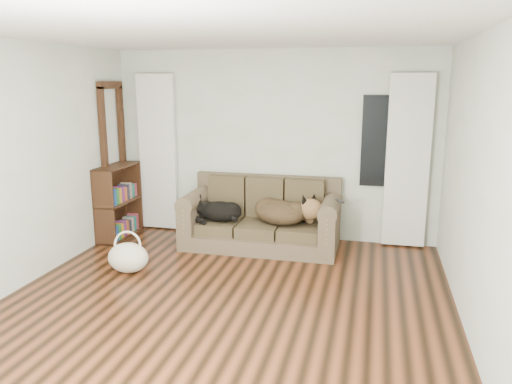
% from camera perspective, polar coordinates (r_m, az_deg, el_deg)
% --- Properties ---
extents(floor, '(5.00, 5.00, 0.00)m').
position_cam_1_polar(floor, '(4.99, -4.19, -13.37)').
color(floor, black).
rests_on(floor, ground).
extents(ceiling, '(5.00, 5.00, 0.00)m').
position_cam_1_polar(ceiling, '(4.50, -4.75, 17.91)').
color(ceiling, white).
rests_on(ceiling, ground).
extents(wall_back, '(4.50, 0.04, 2.60)m').
position_cam_1_polar(wall_back, '(6.96, 1.96, 5.35)').
color(wall_back, silver).
rests_on(wall_back, ground).
extents(wall_left, '(0.04, 5.00, 2.60)m').
position_cam_1_polar(wall_left, '(5.68, -26.61, 2.35)').
color(wall_left, silver).
rests_on(wall_left, ground).
extents(wall_right, '(0.04, 5.00, 2.60)m').
position_cam_1_polar(wall_right, '(4.43, 24.43, -0.02)').
color(wall_right, silver).
rests_on(wall_right, ground).
extents(curtain_left, '(0.55, 0.08, 2.25)m').
position_cam_1_polar(curtain_left, '(7.43, -11.16, 4.43)').
color(curtain_left, white).
rests_on(curtain_left, ground).
extents(curtain_right, '(0.55, 0.08, 2.25)m').
position_cam_1_polar(curtain_right, '(6.77, 16.92, 3.32)').
color(curtain_right, white).
rests_on(curtain_right, ground).
extents(window_pane, '(0.50, 0.03, 1.20)m').
position_cam_1_polar(window_pane, '(6.77, 14.07, 5.63)').
color(window_pane, black).
rests_on(window_pane, wall_back).
extents(door_casing, '(0.07, 0.60, 2.10)m').
position_cam_1_polar(door_casing, '(7.35, -15.88, 3.30)').
color(door_casing, black).
rests_on(door_casing, ground).
extents(sofa, '(2.04, 0.88, 0.83)m').
position_cam_1_polar(sofa, '(6.63, 0.57, -2.51)').
color(sofa, brown).
rests_on(sofa, floor).
extents(dog_black_lab, '(0.70, 0.56, 0.26)m').
position_cam_1_polar(dog_black_lab, '(6.68, -4.48, -2.17)').
color(dog_black_lab, black).
rests_on(dog_black_lab, sofa).
extents(dog_shepherd, '(0.94, 0.85, 0.34)m').
position_cam_1_polar(dog_shepherd, '(6.52, 3.14, -2.43)').
color(dog_shepherd, black).
rests_on(dog_shepherd, sofa).
extents(tv_remote, '(0.12, 0.19, 0.02)m').
position_cam_1_polar(tv_remote, '(6.22, 9.57, -1.03)').
color(tv_remote, black).
rests_on(tv_remote, sofa).
extents(tote_bag, '(0.56, 0.49, 0.35)m').
position_cam_1_polar(tote_bag, '(6.02, -14.39, -7.41)').
color(tote_bag, '#EAE2C5').
rests_on(tote_bag, floor).
extents(bookshelf, '(0.41, 0.86, 1.03)m').
position_cam_1_polar(bookshelf, '(7.27, -15.44, -1.19)').
color(bookshelf, black).
rests_on(bookshelf, floor).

